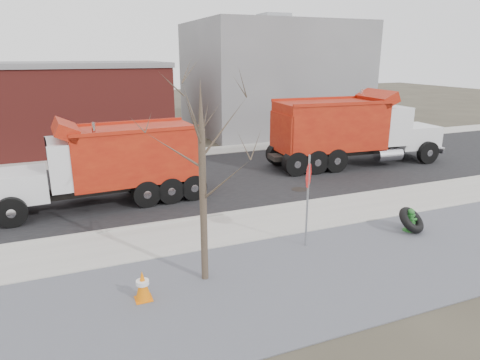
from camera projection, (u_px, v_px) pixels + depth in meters
name	position (u px, v px, depth m)	size (l,w,h in m)	color
ground	(270.00, 226.00, 14.78)	(120.00, 120.00, 0.00)	#383328
gravel_verge	(327.00, 271.00, 11.67)	(60.00, 5.00, 0.03)	gray
sidewalk	(267.00, 223.00, 14.99)	(60.00, 2.50, 0.06)	#9E9B93
curb	(252.00, 210.00, 16.14)	(60.00, 0.15, 0.11)	#9E9B93
road	(212.00, 179.00, 20.36)	(60.00, 9.40, 0.02)	black
far_sidewalk	(181.00, 154.00, 25.41)	(60.00, 2.00, 0.06)	#9E9B93
building_grey	(272.00, 77.00, 32.90)	(12.00, 10.00, 8.00)	gray
bare_tree	(202.00, 158.00, 10.37)	(3.20, 3.20, 5.20)	#382D23
fire_hydrant	(410.00, 221.00, 14.24)	(0.46, 0.45, 0.81)	#27672A
truck_tire	(411.00, 220.00, 14.15)	(1.25, 1.21, 0.87)	black
stop_sign	(308.00, 186.00, 12.67)	(0.55, 0.60, 2.90)	gray
traffic_cone_near	(143.00, 286.00, 10.21)	(0.40, 0.40, 0.78)	orange
dump_truck_red_a	(351.00, 128.00, 22.44)	(9.73, 3.25, 3.86)	black
dump_truck_red_b	(108.00, 161.00, 16.50)	(8.07, 2.72, 3.39)	black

